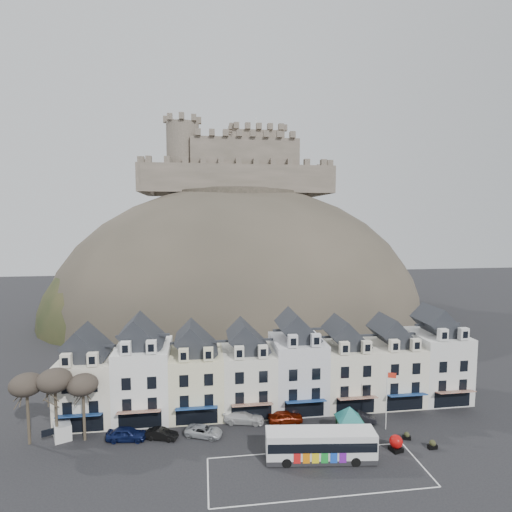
{
  "coord_description": "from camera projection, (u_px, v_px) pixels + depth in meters",
  "views": [
    {
      "loc": [
        -9.24,
        -35.59,
        25.58
      ],
      "look_at": [
        -1.22,
        24.0,
        19.82
      ],
      "focal_mm": 28.0,
      "sensor_mm": 36.0,
      "label": 1
    }
  ],
  "objects": [
    {
      "name": "planter_west",
      "position": [
        407.0,
        436.0,
        46.17
      ],
      "size": [
        0.98,
        0.69,
        0.88
      ],
      "rotation": [
        0.0,
        0.0,
        -0.32
      ],
      "color": "black",
      "rests_on": "ground"
    },
    {
      "name": "car_charcoal",
      "position": [
        360.0,
        417.0,
        49.94
      ],
      "size": [
        4.26,
        2.3,
        1.33
      ],
      "primitive_type": "imported",
      "rotation": [
        0.0,
        0.0,
        1.34
      ],
      "color": "black",
      "rests_on": "ground"
    },
    {
      "name": "car_navy",
      "position": [
        127.0,
        434.0,
        45.97
      ],
      "size": [
        4.71,
        2.31,
        1.55
      ],
      "primitive_type": "imported",
      "rotation": [
        0.0,
        0.0,
        1.46
      ],
      "color": "#0C143D",
      "rests_on": "ground"
    },
    {
      "name": "car_black",
      "position": [
        162.0,
        434.0,
        46.2
      ],
      "size": [
        3.94,
        2.27,
        1.23
      ],
      "primitive_type": "imported",
      "rotation": [
        0.0,
        0.0,
        1.29
      ],
      "color": "black",
      "rests_on": "ground"
    },
    {
      "name": "flagpole",
      "position": [
        387.0,
        396.0,
        47.99
      ],
      "size": [
        1.01,
        0.44,
        7.38
      ],
      "rotation": [
        0.0,
        0.0,
        -0.37
      ],
      "color": "silver",
      "rests_on": "ground"
    },
    {
      "name": "ground",
      "position": [
        301.0,
        482.0,
        38.77
      ],
      "size": [
        300.0,
        300.0,
        0.0
      ],
      "primitive_type": "plane",
      "color": "black",
      "rests_on": "ground"
    },
    {
      "name": "white_van",
      "position": [
        62.0,
        427.0,
        47.07
      ],
      "size": [
        3.3,
        4.46,
        1.87
      ],
      "rotation": [
        0.0,
        0.0,
        0.42
      ],
      "color": "silver",
      "rests_on": "ground"
    },
    {
      "name": "bus",
      "position": [
        320.0,
        444.0,
        42.14
      ],
      "size": [
        11.76,
        3.92,
        3.26
      ],
      "rotation": [
        0.0,
        0.0,
        -0.11
      ],
      "color": "#262628",
      "rests_on": "ground"
    },
    {
      "name": "red_buoy",
      "position": [
        396.0,
        443.0,
        43.85
      ],
      "size": [
        1.47,
        1.47,
        1.79
      ],
      "rotation": [
        0.0,
        0.0,
        0.25
      ],
      "color": "black",
      "rests_on": "ground"
    },
    {
      "name": "car_maroon",
      "position": [
        285.0,
        417.0,
        49.94
      ],
      "size": [
        4.36,
        1.78,
        1.48
      ],
      "primitive_type": "imported",
      "rotation": [
        0.0,
        0.0,
        1.58
      ],
      "color": "#641505",
      "rests_on": "ground"
    },
    {
      "name": "townhouse_terrace",
      "position": [
        274.0,
        368.0,
        54.04
      ],
      "size": [
        54.4,
        9.35,
        11.8
      ],
      "color": "#EEE6CE",
      "rests_on": "ground"
    },
    {
      "name": "car_silver",
      "position": [
        204.0,
        431.0,
        46.85
      ],
      "size": [
        4.76,
        3.4,
        1.22
      ],
      "primitive_type": "imported",
      "rotation": [
        0.0,
        0.0,
        1.22
      ],
      "color": "#A9ACB1",
      "rests_on": "ground"
    },
    {
      "name": "bus_shelter",
      "position": [
        350.0,
        413.0,
        46.32
      ],
      "size": [
        5.94,
        5.94,
        3.78
      ],
      "rotation": [
        0.0,
        0.0,
        -0.08
      ],
      "color": "black",
      "rests_on": "ground"
    },
    {
      "name": "car_white",
      "position": [
        244.0,
        417.0,
        49.96
      ],
      "size": [
        5.45,
        3.14,
        1.48
      ],
      "primitive_type": "imported",
      "rotation": [
        0.0,
        0.0,
        1.35
      ],
      "color": "silver",
      "rests_on": "ground"
    },
    {
      "name": "tree_left_mid",
      "position": [
        55.0,
        381.0,
        44.99
      ],
      "size": [
        3.78,
        3.78,
        8.64
      ],
      "color": "#3D3427",
      "rests_on": "ground"
    },
    {
      "name": "castle_hill",
      "position": [
        243.0,
        313.0,
        106.96
      ],
      "size": [
        100.0,
        76.0,
        68.0
      ],
      "color": "#363229",
      "rests_on": "ground"
    },
    {
      "name": "tree_left_near",
      "position": [
        83.0,
        385.0,
        45.46
      ],
      "size": [
        3.43,
        3.43,
        7.84
      ],
      "color": "#3D3427",
      "rests_on": "ground"
    },
    {
      "name": "planter_east",
      "position": [
        432.0,
        445.0,
        44.28
      ],
      "size": [
        1.02,
        0.7,
        1.0
      ],
      "rotation": [
        0.0,
        0.0,
        0.04
      ],
      "color": "black",
      "rests_on": "ground"
    },
    {
      "name": "tree_left_far",
      "position": [
        26.0,
        385.0,
        44.63
      ],
      "size": [
        3.61,
        3.61,
        8.24
      ],
      "color": "#3D3427",
      "rests_on": "ground"
    },
    {
      "name": "castle",
      "position": [
        237.0,
        165.0,
        109.93
      ],
      "size": [
        50.2,
        22.2,
        22.0
      ],
      "color": "brown",
      "rests_on": "ground"
    },
    {
      "name": "coach_bay_markings",
      "position": [
        318.0,
        472.0,
        40.27
      ],
      "size": [
        22.0,
        7.5,
        0.01
      ],
      "primitive_type": "cube",
      "color": "silver",
      "rests_on": "ground"
    }
  ]
}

